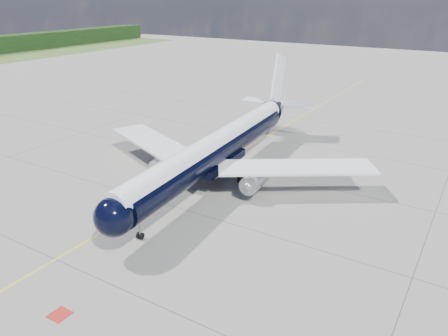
# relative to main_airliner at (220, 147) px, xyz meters

# --- Properties ---
(ground) EXTENTS (320.00, 320.00, 0.00)m
(ground) POSITION_rel_main_airliner_xyz_m (-2.80, 9.44, -4.53)
(ground) COLOR gray
(ground) RESTS_ON ground
(taxiway_centerline) EXTENTS (0.16, 160.00, 0.01)m
(taxiway_centerline) POSITION_rel_main_airliner_xyz_m (-2.80, 4.44, -4.52)
(taxiway_centerline) COLOR yellow
(taxiway_centerline) RESTS_ON ground
(red_marking) EXTENTS (1.60, 1.60, 0.01)m
(red_marking) POSITION_rel_main_airliner_xyz_m (4.00, -30.56, -4.52)
(red_marking) COLOR maroon
(red_marking) RESTS_ON ground
(main_airliner) EXTENTS (41.34, 50.51, 14.59)m
(main_airliner) POSITION_rel_main_airliner_xyz_m (0.00, 0.00, 0.00)
(main_airliner) COLOR black
(main_airliner) RESTS_ON ground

